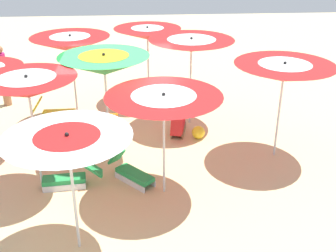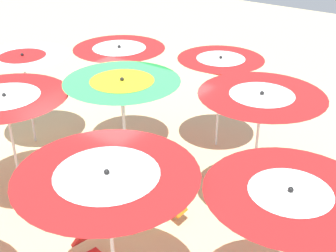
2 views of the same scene
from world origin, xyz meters
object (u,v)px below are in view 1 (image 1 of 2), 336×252
lounger_1 (112,133)px  lounger_4 (178,127)px  lounger_2 (56,112)px  beach_ball (198,132)px  beach_umbrella_5 (71,44)px  beach_umbrella_2 (148,34)px  lounger_3 (69,178)px  beach_umbrella_1 (191,45)px  lounger_0 (132,173)px  beach_umbrella_7 (28,87)px  beachgoer_0 (3,74)px  beach_umbrella_6 (68,146)px  beach_umbrella_0 (284,72)px  beach_umbrella_4 (104,65)px  beach_umbrella_3 (164,103)px

lounger_1 → lounger_4: bearing=96.8°
lounger_2 → beach_ball: size_ratio=3.53×
beach_umbrella_5 → lounger_2: beach_umbrella_5 is taller
beach_umbrella_2 → lounger_3: 5.65m
lounger_3 → beach_ball: size_ratio=3.74×
beach_umbrella_1 → lounger_0: bearing=-118.8°
beach_umbrella_7 → beachgoer_0: bearing=112.7°
beach_umbrella_6 → lounger_2: 5.98m
beach_umbrella_1 → lounger_0: beach_umbrella_1 is taller
beach_umbrella_0 → lounger_3: beach_umbrella_0 is taller
beach_umbrella_2 → lounger_0: 5.24m
beach_umbrella_1 → lounger_0: 3.95m
lounger_3 → beach_umbrella_5: bearing=-91.4°
beach_umbrella_2 → lounger_1: 3.56m
beach_umbrella_0 → beach_umbrella_6: beach_umbrella_0 is taller
lounger_2 → beach_umbrella_6: bearing=-77.6°
beach_umbrella_2 → beachgoer_0: size_ratio=1.25×
beach_umbrella_6 → lounger_3: bearing=102.6°
beach_umbrella_1 → lounger_3: bearing=-133.9°
beach_umbrella_4 → beach_umbrella_7: 1.93m
beach_umbrella_2 → lounger_0: beach_umbrella_2 is taller
beach_umbrella_2 → beach_umbrella_3: 5.31m
beach_umbrella_3 → beach_umbrella_4: size_ratio=0.89×
beach_umbrella_6 → lounger_4: 5.11m
beach_umbrella_3 → lounger_2: bearing=126.4°
beach_umbrella_4 → lounger_0: bearing=-66.2°
beach_umbrella_0 → beach_umbrella_6: 5.31m
beach_umbrella_4 → beach_umbrella_7: beach_umbrella_4 is taller
beach_umbrella_0 → beach_umbrella_3: (-2.80, -1.38, -0.09)m
beach_umbrella_0 → beach_umbrella_7: beach_umbrella_7 is taller
beach_umbrella_3 → beachgoer_0: (-4.61, 5.14, -1.02)m
beach_umbrella_6 → beachgoer_0: bearing=114.1°
lounger_0 → beachgoer_0: 6.16m
beach_umbrella_2 → lounger_4: bearing=-74.8°
beach_umbrella_7 → lounger_0: bearing=2.2°
beach_umbrella_1 → beach_umbrella_6: (-2.55, -5.02, -0.25)m
beach_umbrella_3 → lounger_4: 3.30m
beach_umbrella_3 → beach_ball: beach_umbrella_3 is taller
beach_umbrella_1 → lounger_0: size_ratio=2.21×
beach_umbrella_4 → lounger_3: (-0.80, -1.39, -2.08)m
beach_umbrella_0 → beach_umbrella_7: (-5.43, -0.98, 0.15)m
lounger_0 → beach_ball: bearing=95.3°
beach_umbrella_1 → lounger_2: 4.41m
beach_umbrella_2 → beach_umbrella_5: 2.54m
lounger_3 → lounger_4: 3.49m
beach_umbrella_0 → beach_ball: size_ratio=6.83×
lounger_4 → lounger_2: bearing=81.5°
beach_umbrella_0 → beach_umbrella_2: 4.92m
lounger_2 → beach_umbrella_7: bearing=-86.3°
beach_umbrella_1 → beach_umbrella_7: bearing=-139.7°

